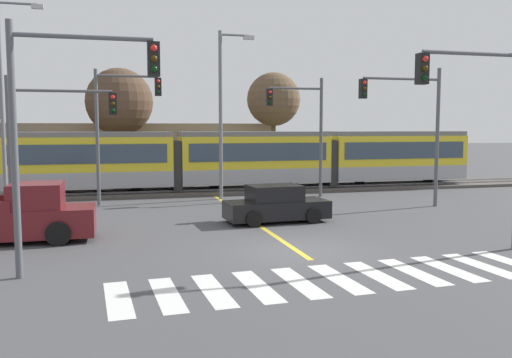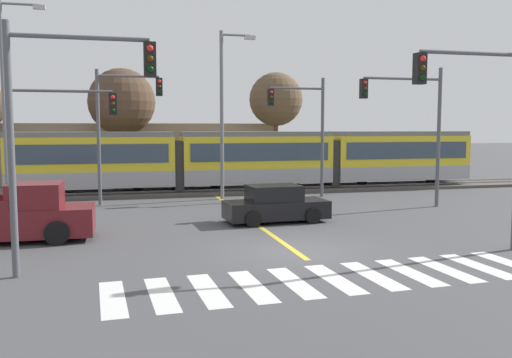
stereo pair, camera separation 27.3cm
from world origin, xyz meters
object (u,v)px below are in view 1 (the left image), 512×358
object	(u,v)px
pickup_truck	(16,217)
street_lamp_centre	(224,106)
traffic_light_near_right	(488,114)
traffic_light_mid_right	(413,116)
sedan_crossing	(276,205)
street_lamp_west	(5,92)
bare_tree_west	(119,102)
bare_tree_east	(274,100)
traffic_light_far_left	(118,116)
traffic_light_mid_left	(48,127)
traffic_light_far_right	(304,121)
traffic_light_near_left	(63,110)
light_rail_tram	(254,157)

from	to	relation	value
pickup_truck	street_lamp_centre	world-z (taller)	street_lamp_centre
traffic_light_near_right	traffic_light_mid_right	bearing A→B (deg)	72.50
sedan_crossing	traffic_light_mid_right	distance (m)	8.67
street_lamp_west	bare_tree_west	bearing A→B (deg)	53.38
bare_tree_east	traffic_light_far_left	bearing A→B (deg)	-141.28
sedan_crossing	bare_tree_east	xyz separation A→B (m)	(4.49, 15.34, 5.07)
traffic_light_mid_right	traffic_light_far_left	distance (m)	14.40
traffic_light_near_right	street_lamp_west	world-z (taller)	street_lamp_west
pickup_truck	traffic_light_mid_left	xyz separation A→B (m)	(0.74, 3.68, 3.03)
bare_tree_west	traffic_light_far_right	bearing A→B (deg)	-38.45
traffic_light_near_right	traffic_light_mid_left	bearing A→B (deg)	146.68
traffic_light_mid_left	traffic_light_near_left	bearing A→B (deg)	-81.44
traffic_light_mid_right	traffic_light_near_left	bearing A→B (deg)	-150.66
street_lamp_west	bare_tree_east	bearing A→B (deg)	26.17
pickup_truck	traffic_light_far_left	world-z (taller)	traffic_light_far_left
street_lamp_west	traffic_light_near_right	bearing A→B (deg)	-41.64
pickup_truck	traffic_light_mid_left	bearing A→B (deg)	78.62
pickup_truck	traffic_light_mid_right	distance (m)	17.92
traffic_light_far_right	bare_tree_east	xyz separation A→B (m)	(0.72, 8.18, 1.56)
street_lamp_centre	pickup_truck	bearing A→B (deg)	-134.93
pickup_truck	traffic_light_near_left	xyz separation A→B (m)	(2.02, -4.82, 3.48)
traffic_light_mid_right	traffic_light_far_right	size ratio (longest dim) A/B	1.02
pickup_truck	traffic_light_near_left	world-z (taller)	traffic_light_near_left
traffic_light_near_left	street_lamp_west	xyz separation A→B (m)	(-3.73, 13.83, 1.25)
pickup_truck	light_rail_tram	bearing A→B (deg)	46.56
traffic_light_near_left	bare_tree_east	bearing A→B (deg)	60.73
pickup_truck	bare_tree_east	xyz separation A→B (m)	(14.14, 16.80, 4.93)
pickup_truck	traffic_light_mid_right	bearing A→B (deg)	12.15
pickup_truck	bare_tree_west	bearing A→B (deg)	77.14
street_lamp_west	traffic_light_mid_right	bearing A→B (deg)	-15.73
bare_tree_west	bare_tree_east	world-z (taller)	bare_tree_east
traffic_light_mid_right	street_lamp_west	bearing A→B (deg)	164.27
traffic_light_far_right	traffic_light_mid_left	bearing A→B (deg)	-158.72
sedan_crossing	bare_tree_east	world-z (taller)	bare_tree_east
pickup_truck	traffic_light_near_right	xyz separation A→B (m)	(14.34, -5.26, 3.43)
sedan_crossing	pickup_truck	world-z (taller)	pickup_truck
traffic_light_mid_right	traffic_light_far_left	size ratio (longest dim) A/B	1.00
sedan_crossing	traffic_light_far_right	world-z (taller)	traffic_light_far_right
traffic_light_near_left	street_lamp_west	size ratio (longest dim) A/B	0.65
sedan_crossing	traffic_light_near_left	xyz separation A→B (m)	(-7.63, -6.28, 3.62)
traffic_light_far_left	traffic_light_near_right	bearing A→B (deg)	-51.34
sedan_crossing	bare_tree_west	distance (m)	16.70
traffic_light_near_right	traffic_light_near_left	size ratio (longest dim) A/B	0.99
street_lamp_centre	street_lamp_west	bearing A→B (deg)	-179.89
traffic_light_near_right	street_lamp_west	xyz separation A→B (m)	(-16.05, 14.27, 1.30)
light_rail_tram	bare_tree_west	world-z (taller)	bare_tree_west
pickup_truck	traffic_light_far_left	xyz separation A→B (m)	(3.51, 8.28, 3.57)
light_rail_tram	traffic_light_near_left	bearing A→B (deg)	-119.22
bare_tree_east	traffic_light_near_right	bearing A→B (deg)	-89.46
traffic_light_near_left	street_lamp_west	distance (m)	14.38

